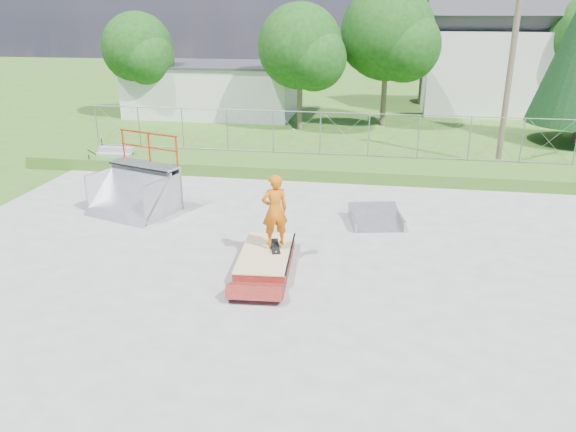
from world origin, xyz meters
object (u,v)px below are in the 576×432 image
flat_bank_ramp (376,218)px  skater (275,213)px  grind_box (266,259)px  quarter_pipe (130,177)px

flat_bank_ramp → skater: 4.23m
grind_box → flat_bank_ramp: flat_bank_ramp is taller
flat_bank_ramp → quarter_pipe: bearing=169.6°
flat_bank_ramp → skater: skater is taller
grind_box → quarter_pipe: quarter_pipe is taller
quarter_pipe → skater: bearing=-10.0°
quarter_pipe → flat_bank_ramp: bearing=20.8°
grind_box → skater: skater is taller
quarter_pipe → flat_bank_ramp: 7.90m
quarter_pipe → skater: 6.04m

